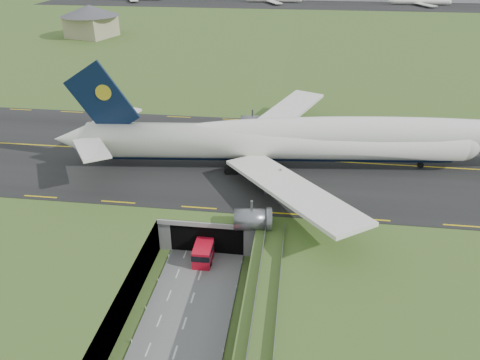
# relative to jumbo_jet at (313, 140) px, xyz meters

# --- Properties ---
(ground) EXTENTS (900.00, 900.00, 0.00)m
(ground) POSITION_rel_jumbo_jet_xyz_m (-16.53, -30.13, -11.76)
(ground) COLOR #476127
(ground) RESTS_ON ground
(airfield_deck) EXTENTS (800.00, 800.00, 6.00)m
(airfield_deck) POSITION_rel_jumbo_jet_xyz_m (-16.53, -30.13, -8.76)
(airfield_deck) COLOR gray
(airfield_deck) RESTS_ON ground
(trench_road) EXTENTS (12.00, 75.00, 0.20)m
(trench_road) POSITION_rel_jumbo_jet_xyz_m (-16.53, -37.63, -11.66)
(trench_road) COLOR slate
(trench_road) RESTS_ON ground
(taxiway) EXTENTS (800.00, 44.00, 0.18)m
(taxiway) POSITION_rel_jumbo_jet_xyz_m (-16.53, 2.87, -5.67)
(taxiway) COLOR black
(taxiway) RESTS_ON airfield_deck
(tunnel_portal) EXTENTS (17.00, 22.30, 6.00)m
(tunnel_portal) POSITION_rel_jumbo_jet_xyz_m (-16.53, -13.42, -8.42)
(tunnel_portal) COLOR gray
(tunnel_portal) RESTS_ON ground
(jumbo_jet) EXTENTS (102.40, 64.14, 21.33)m
(jumbo_jet) POSITION_rel_jumbo_jet_xyz_m (0.00, 0.00, 0.00)
(jumbo_jet) COLOR white
(jumbo_jet) RESTS_ON ground
(shuttle_tram) EXTENTS (3.04, 7.63, 3.09)m
(shuttle_tram) POSITION_rel_jumbo_jet_xyz_m (-16.70, -23.18, -10.06)
(shuttle_tram) COLOR red
(shuttle_tram) RESTS_ON ground
(service_building) EXTENTS (30.78, 30.78, 13.54)m
(service_building) POSITION_rel_jumbo_jet_xyz_m (-95.38, 118.77, 2.26)
(service_building) COLOR tan
(service_building) RESTS_ON ground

